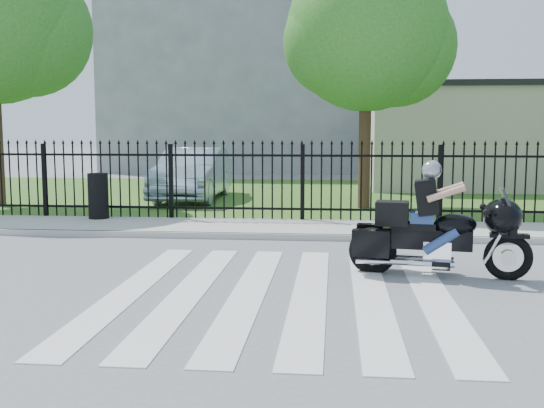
{
  "coord_description": "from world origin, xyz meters",
  "views": [
    {
      "loc": [
        0.7,
        -8.14,
        2.18
      ],
      "look_at": [
        -0.25,
        1.53,
        1.0
      ],
      "focal_mm": 42.0,
      "sensor_mm": 36.0,
      "label": 1
    }
  ],
  "objects": [
    {
      "name": "ground",
      "position": [
        0.0,
        0.0,
        0.0
      ],
      "size": [
        120.0,
        120.0,
        0.0
      ],
      "primitive_type": "plane",
      "color": "slate",
      "rests_on": "ground"
    },
    {
      "name": "crosswalk",
      "position": [
        0.0,
        0.0,
        0.01
      ],
      "size": [
        5.0,
        5.5,
        0.01
      ],
      "primitive_type": null,
      "color": "silver",
      "rests_on": "ground"
    },
    {
      "name": "sidewalk",
      "position": [
        0.0,
        5.0,
        0.06
      ],
      "size": [
        40.0,
        2.0,
        0.12
      ],
      "primitive_type": "cube",
      "color": "#ADAAA3",
      "rests_on": "ground"
    },
    {
      "name": "curb",
      "position": [
        0.0,
        4.0,
        0.06
      ],
      "size": [
        40.0,
        0.12,
        0.12
      ],
      "primitive_type": "cube",
      "color": "#ADAAA3",
      "rests_on": "ground"
    },
    {
      "name": "grass_strip",
      "position": [
        0.0,
        12.0,
        0.01
      ],
      "size": [
        40.0,
        12.0,
        0.02
      ],
      "primitive_type": "cube",
      "color": "#335B1F",
      "rests_on": "ground"
    },
    {
      "name": "iron_fence",
      "position": [
        0.0,
        6.0,
        0.9
      ],
      "size": [
        26.0,
        0.04,
        1.8
      ],
      "color": "black",
      "rests_on": "ground"
    },
    {
      "name": "tree_mid",
      "position": [
        1.5,
        9.0,
        4.67
      ],
      "size": [
        4.2,
        4.2,
        6.78
      ],
      "color": "#382316",
      "rests_on": "ground"
    },
    {
      "name": "building_low",
      "position": [
        7.0,
        16.0,
        1.75
      ],
      "size": [
        10.0,
        6.0,
        3.5
      ],
      "primitive_type": "cube",
      "color": "#B9AE9A",
      "rests_on": "ground"
    },
    {
      "name": "building_low_roof",
      "position": [
        7.0,
        16.0,
        3.6
      ],
      "size": [
        10.2,
        6.2,
        0.2
      ],
      "primitive_type": "cube",
      "color": "black",
      "rests_on": "building_low"
    },
    {
      "name": "building_tall",
      "position": [
        -3.0,
        26.0,
        6.0
      ],
      "size": [
        15.0,
        10.0,
        12.0
      ],
      "primitive_type": "cube",
      "color": "#999BA1",
      "rests_on": "ground"
    },
    {
      "name": "motorcycle_rider",
      "position": [
        2.16,
        1.24,
        0.71
      ],
      "size": [
        2.62,
        1.09,
        1.74
      ],
      "rotation": [
        0.0,
        0.0,
        -0.15
      ],
      "color": "black",
      "rests_on": "ground"
    },
    {
      "name": "parked_car",
      "position": [
        -3.5,
        10.46,
        0.8
      ],
      "size": [
        1.66,
        4.71,
        1.55
      ],
      "primitive_type": "imported",
      "rotation": [
        0.0,
        0.0,
        0.0
      ],
      "color": "#AFC1DC",
      "rests_on": "grass_strip"
    },
    {
      "name": "litter_bin",
      "position": [
        -4.61,
        5.7,
        0.63
      ],
      "size": [
        0.54,
        0.54,
        1.02
      ],
      "primitive_type": "cylinder",
      "rotation": [
        0.0,
        0.0,
        0.22
      ],
      "color": "black",
      "rests_on": "sidewalk"
    }
  ]
}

